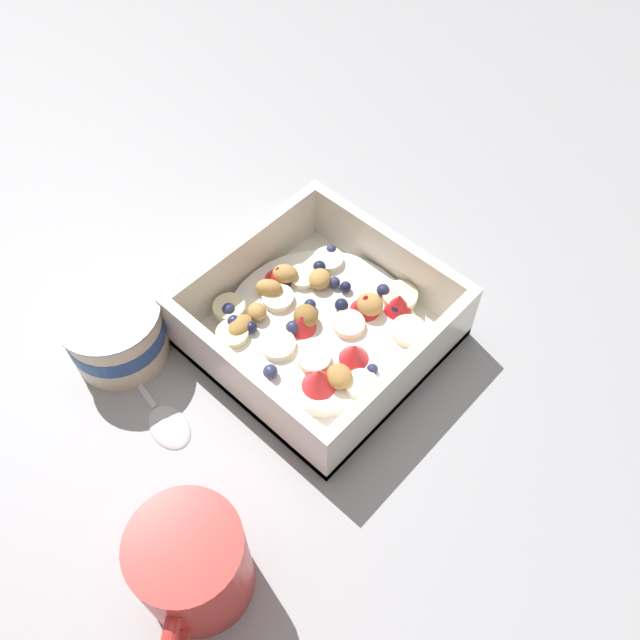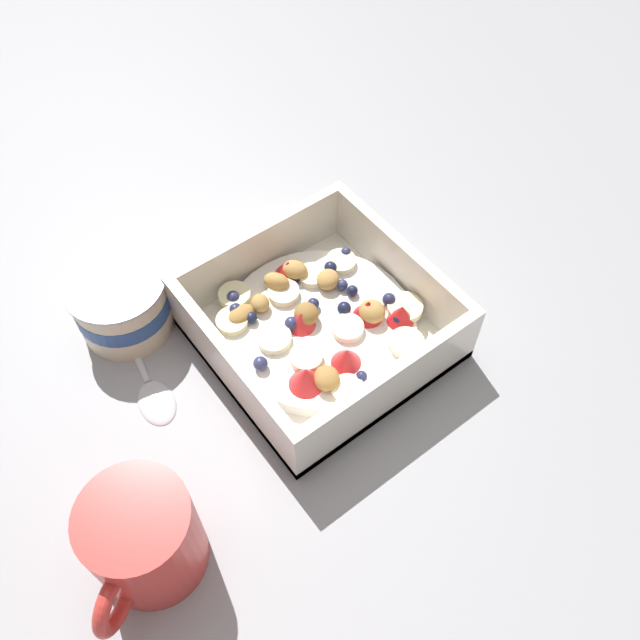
{
  "view_description": "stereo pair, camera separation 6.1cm",
  "coord_description": "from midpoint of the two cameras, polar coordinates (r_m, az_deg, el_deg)",
  "views": [
    {
      "loc": [
        -0.25,
        -0.23,
        0.53
      ],
      "look_at": [
        0.01,
        0.01,
        0.03
      ],
      "focal_mm": 38.01,
      "sensor_mm": 36.0,
      "label": 1
    },
    {
      "loc": [
        -0.21,
        -0.27,
        0.53
      ],
      "look_at": [
        0.01,
        0.01,
        0.03
      ],
      "focal_mm": 38.01,
      "sensor_mm": 36.0,
      "label": 2
    }
  ],
  "objects": [
    {
      "name": "coffee_mug",
      "position": [
        0.51,
        -14.28,
        -19.8
      ],
      "size": [
        0.1,
        0.09,
        0.09
      ],
      "color": "red",
      "rests_on": "ground"
    },
    {
      "name": "yogurt_cup",
      "position": [
        0.63,
        -19.51,
        -1.14
      ],
      "size": [
        0.09,
        0.09,
        0.06
      ],
      "color": "beige",
      "rests_on": "ground"
    },
    {
      "name": "spoon",
      "position": [
        0.62,
        -16.66,
        -6.97
      ],
      "size": [
        0.05,
        0.17,
        0.01
      ],
      "color": "silver",
      "rests_on": "ground"
    },
    {
      "name": "ground_plane",
      "position": [
        0.63,
        -2.44,
        -2.79
      ],
      "size": [
        2.4,
        2.4,
        0.0
      ],
      "primitive_type": "plane",
      "color": "#9E9EA3"
    },
    {
      "name": "fruit_bowl",
      "position": [
        0.62,
        -2.81,
        -0.61
      ],
      "size": [
        0.2,
        0.2,
        0.07
      ],
      "color": "white",
      "rests_on": "ground"
    }
  ]
}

